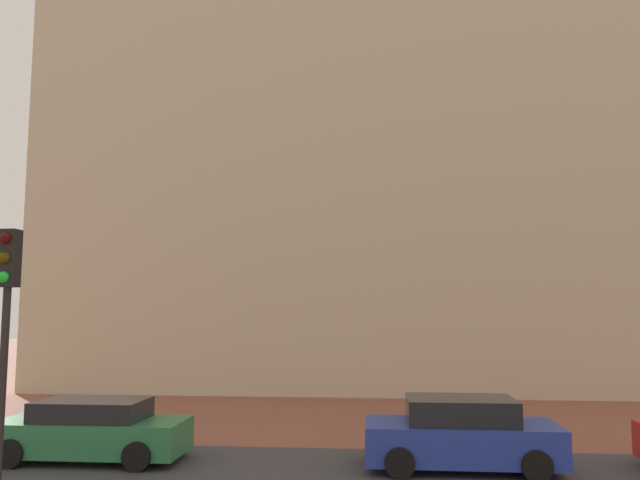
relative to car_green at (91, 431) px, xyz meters
The scene contains 5 objects.
ground_plane 5.99m from the car_green, ahead, with size 120.00×120.00×0.00m, color brown.
landmark_building 20.75m from the car_green, 70.98° to the left, with size 29.23×11.91×38.36m.
car_green is the anchor object (origin of this frame).
car_blue 8.54m from the car_green, ahead, with size 4.23×2.12×1.54m.
traffic_light_pole 6.04m from the car_green, 79.29° to the right, with size 0.28×0.34×4.74m.
Camera 1 is at (0.80, -3.79, 3.49)m, focal length 35.32 mm.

